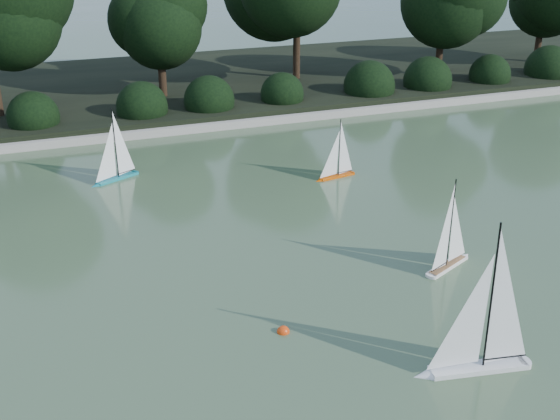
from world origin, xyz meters
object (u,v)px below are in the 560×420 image
Objects in this scene: sailboat_white_b at (452,251)px; sailboat_teal at (113,169)px; race_buoy at (283,332)px; sailboat_orange at (334,168)px; sailboat_white_a at (472,348)px.

sailboat_teal is (-4.09, 5.24, 0.00)m from sailboat_white_b.
sailboat_orange is at bearing 58.81° from race_buoy.
race_buoy is (-2.91, -0.78, -0.23)m from sailboat_white_b.
sailboat_white_a is 1.30× the size of sailboat_teal.
sailboat_white_b is 1.00× the size of sailboat_teal.
sailboat_white_b is at bearing -88.77° from sailboat_orange.
sailboat_white_a is 6.24m from sailboat_orange.
sailboat_white_a reaches higher than sailboat_orange.
sailboat_white_a reaches higher than sailboat_teal.
sailboat_white_a is 8.02m from sailboat_teal.
sailboat_teal is 9.26× the size of race_buoy.
sailboat_teal reaches higher than sailboat_white_b.
race_buoy is (1.19, -6.02, -0.23)m from sailboat_teal.
sailboat_orange is at bearing -18.67° from sailboat_teal.
sailboat_teal is (-4.01, 1.35, 0.04)m from sailboat_orange.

